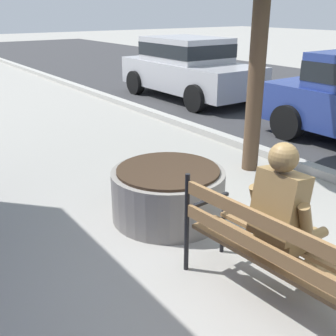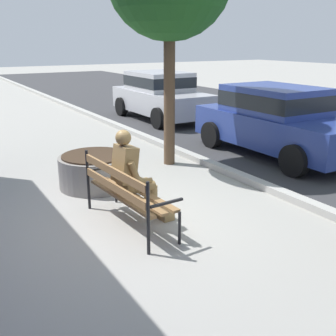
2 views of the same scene
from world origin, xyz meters
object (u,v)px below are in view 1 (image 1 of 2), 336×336
bronze_statue_seated (289,225)px  concrete_planter (168,193)px  park_bench (281,253)px  parked_car_silver (188,66)px

bronze_statue_seated → concrete_planter: bearing=178.6°
park_bench → bronze_statue_seated: bronze_statue_seated is taller
concrete_planter → parked_car_silver: size_ratio=0.31×
park_bench → parked_car_silver: size_ratio=0.45×
bronze_statue_seated → parked_car_silver: bearing=147.5°
park_bench → bronze_statue_seated: size_ratio=1.33×
bronze_statue_seated → concrete_planter: 1.74m
park_bench → parked_car_silver: 8.42m
concrete_planter → parked_car_silver: 6.82m
park_bench → bronze_statue_seated: (-0.11, 0.21, 0.12)m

